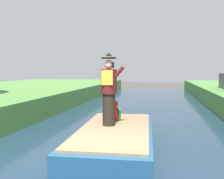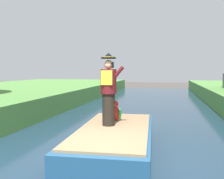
% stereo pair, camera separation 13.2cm
% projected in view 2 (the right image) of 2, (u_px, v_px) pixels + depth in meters
% --- Properties ---
extents(ground_plane, '(80.00, 80.00, 0.00)m').
position_uv_depth(ground_plane, '(100.00, 179.00, 4.88)').
color(ground_plane, '#4C4742').
extents(canal_water, '(7.12, 48.00, 0.10)m').
position_uv_depth(canal_water, '(100.00, 176.00, 4.87)').
color(canal_water, '#1E384C').
rests_on(canal_water, ground).
extents(boat, '(2.03, 4.29, 0.61)m').
position_uv_depth(boat, '(115.00, 139.00, 6.20)').
color(boat, '#23517A').
rests_on(boat, canal_water).
extents(person_pirate, '(0.61, 0.42, 1.85)m').
position_uv_depth(person_pirate, '(109.00, 89.00, 6.31)').
color(person_pirate, black).
rests_on(person_pirate, boat).
extents(parrot_plush, '(0.36, 0.35, 0.57)m').
position_uv_depth(parrot_plush, '(115.00, 112.00, 6.99)').
color(parrot_plush, red).
rests_on(parrot_plush, boat).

